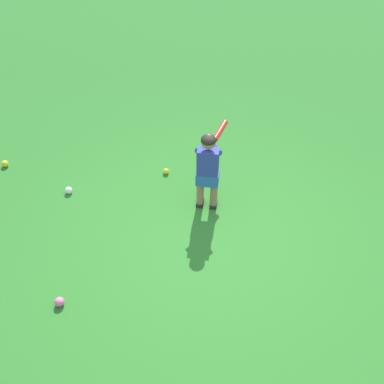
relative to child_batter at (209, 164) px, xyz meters
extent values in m
plane|color=#2D7528|center=(-0.39, 0.39, -0.65)|extent=(40.00, 40.00, 0.00)
cube|color=#232328|center=(0.07, 0.05, -0.63)|extent=(0.15, 0.17, 0.05)
cylinder|color=#996B4C|center=(0.06, 0.07, -0.44)|extent=(0.09, 0.09, 0.34)
cube|color=#232328|center=(-0.08, -0.03, -0.63)|extent=(0.15, 0.17, 0.05)
cylinder|color=#996B4C|center=(-0.09, -0.01, -0.44)|extent=(0.09, 0.09, 0.34)
cube|color=#2856A8|center=(-0.01, 0.03, -0.19)|extent=(0.31, 0.26, 0.16)
cube|color=#2D3893|center=(-0.01, 0.03, 0.06)|extent=(0.29, 0.25, 0.34)
sphere|color=#996B4C|center=(-0.01, 0.03, 0.34)|extent=(0.17, 0.17, 0.17)
ellipsoid|color=black|center=(-0.02, 0.04, 0.37)|extent=(0.24, 0.24, 0.11)
sphere|color=red|center=(0.06, -0.09, 0.15)|extent=(0.04, 0.04, 0.04)
cylinder|color=black|center=(0.08, -0.18, 0.16)|extent=(0.06, 0.14, 0.05)
cylinder|color=red|center=(0.14, -0.41, 0.20)|extent=(0.15, 0.35, 0.11)
sphere|color=red|center=(0.18, -0.58, 0.22)|extent=(0.07, 0.07, 0.07)
cylinder|color=#2D3893|center=(0.07, -0.05, 0.16)|extent=(0.14, 0.31, 0.14)
cylinder|color=#2D3893|center=(0.01, -0.08, 0.16)|extent=(0.31, 0.15, 0.14)
sphere|color=yellow|center=(0.82, -0.15, -0.61)|extent=(0.08, 0.08, 0.08)
sphere|color=pink|center=(0.29, 2.11, -0.60)|extent=(0.10, 0.10, 0.10)
sphere|color=yellow|center=(2.71, 1.13, -0.60)|extent=(0.09, 0.09, 0.09)
sphere|color=white|center=(1.56, 0.94, -0.60)|extent=(0.09, 0.09, 0.09)
camera|label=1|loc=(-2.28, 3.23, 3.09)|focal=39.91mm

